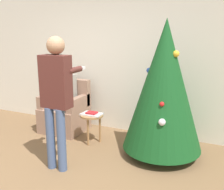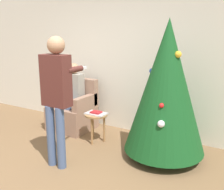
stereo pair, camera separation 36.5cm
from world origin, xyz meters
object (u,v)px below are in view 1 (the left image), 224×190
Objects in this scene: armchair at (66,113)px; person_standing at (56,92)px; christmas_tree at (164,86)px; person_seated at (64,95)px; side_stool at (92,119)px.

person_standing is at bearing -59.20° from armchair.
person_standing is (-1.20, -0.98, 0.00)m from christmas_tree.
armchair is at bearing 120.80° from person_standing.
person_standing is (0.75, -1.25, 0.75)m from armchair.
side_stool is (0.75, -0.29, -0.30)m from person_seated.
person_seated is (0.00, -0.03, 0.37)m from armchair.
person_seated reaches higher than armchair.
person_seated reaches higher than side_stool.
armchair is at bearing 172.12° from christmas_tree.
person_standing is at bearing -58.67° from person_seated.
person_seated is (-1.95, 0.24, -0.38)m from christmas_tree.
christmas_tree is 1.38m from side_stool.
side_stool is (0.01, 0.94, -0.68)m from person_standing.
armchair is 0.53× the size of person_standing.
person_standing is 3.62× the size of side_stool.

